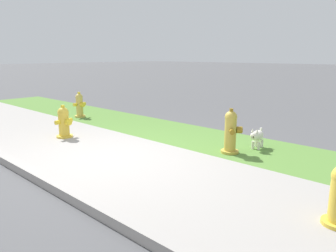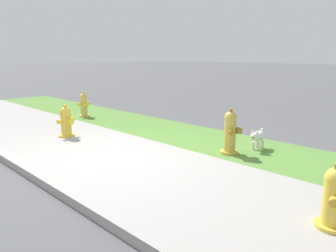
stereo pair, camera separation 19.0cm
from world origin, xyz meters
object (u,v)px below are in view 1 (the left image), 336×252
at_px(small_white_dog, 257,136).
at_px(fire_hydrant_near_corner, 80,105).
at_px(fire_hydrant_mid_block, 231,132).
at_px(fire_hydrant_far_end, 64,122).

bearing_deg(small_white_dog, fire_hydrant_near_corner, -95.05).
bearing_deg(fire_hydrant_mid_block, fire_hydrant_far_end, -107.27).
distance_m(fire_hydrant_far_end, small_white_dog, 3.91).
bearing_deg(small_white_dog, fire_hydrant_mid_block, -31.44).
bearing_deg(fire_hydrant_mid_block, fire_hydrant_near_corner, -132.44).
bearing_deg(fire_hydrant_mid_block, small_white_dog, 117.49).
relative_size(fire_hydrant_far_end, fire_hydrant_near_corner, 0.98).
height_order(fire_hydrant_far_end, fire_hydrant_mid_block, fire_hydrant_mid_block).
height_order(fire_hydrant_far_end, fire_hydrant_near_corner, fire_hydrant_near_corner).
distance_m(fire_hydrant_mid_block, small_white_dog, 0.62).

